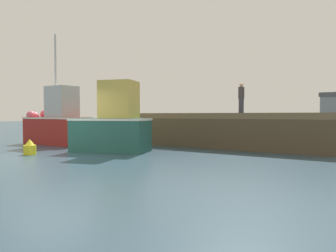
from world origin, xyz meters
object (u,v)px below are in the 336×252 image
(mooring_buoy_foreground, at_px, (30,148))
(fishing_boat_near_right, at_px, (113,125))
(dockworker, at_px, (241,98))
(fishing_boat_near_left, at_px, (57,123))

(mooring_buoy_foreground, bearing_deg, fishing_boat_near_right, 51.00)
(dockworker, relative_size, mooring_buoy_foreground, 3.01)
(fishing_boat_near_right, height_order, dockworker, dockworker)
(dockworker, bearing_deg, fishing_boat_near_right, -106.71)
(dockworker, bearing_deg, mooring_buoy_foreground, -112.62)
(fishing_boat_near_right, distance_m, mooring_buoy_foreground, 3.15)
(fishing_boat_near_left, bearing_deg, dockworker, 46.15)
(fishing_boat_near_left, relative_size, fishing_boat_near_right, 1.64)
(fishing_boat_near_left, height_order, dockworker, fishing_boat_near_left)
(fishing_boat_near_left, bearing_deg, fishing_boat_near_right, -10.24)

